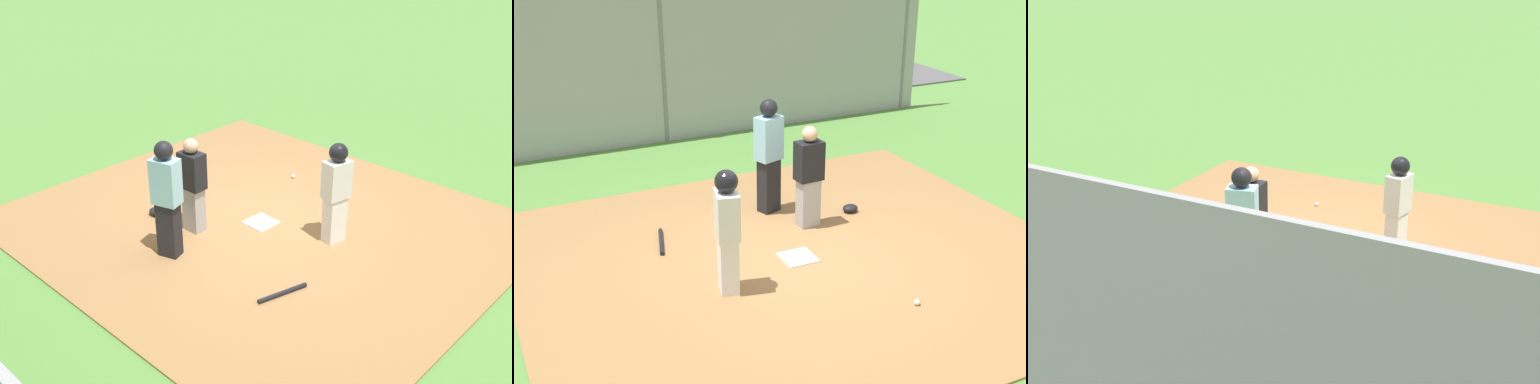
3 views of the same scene
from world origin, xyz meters
The scene contains 9 objects.
ground_plane centered at (0.00, 0.00, 0.00)m, with size 140.00×140.00×0.00m, color #51843D.
dirt_infield centered at (0.00, 0.00, 0.01)m, with size 7.20×6.40×0.03m, color olive.
home_plate centered at (0.00, 0.00, 0.04)m, with size 0.44×0.44×0.02m, color white.
catcher centered at (-0.62, -0.85, 0.81)m, with size 0.39×0.28×1.51m.
umpire centered at (-0.33, -1.57, 0.96)m, with size 0.44×0.36×1.76m.
runner centered at (1.15, 0.36, 0.91)m, with size 0.34×0.43×1.57m.
baseball_bat centered at (1.51, -1.21, 0.06)m, with size 0.06×0.06×0.75m, color black.
catcher_mask centered at (-1.43, -0.98, 0.09)m, with size 0.24×0.20×0.12m, color black.
baseball centered at (-0.71, 1.64, 0.07)m, with size 0.07×0.07×0.07m, color white.
Camera 3 is at (3.44, -7.70, 4.22)m, focal length 42.48 mm.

